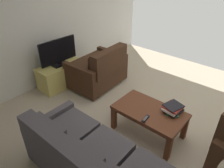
{
  "coord_description": "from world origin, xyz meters",
  "views": [
    {
      "loc": [
        -1.08,
        2.41,
        2.3
      ],
      "look_at": [
        0.44,
        0.64,
        0.88
      ],
      "focal_mm": 33.07,
      "sensor_mm": 36.0,
      "label": 1
    }
  ],
  "objects_px": {
    "loveseat_near": "(99,70)",
    "tv_remote": "(145,119)",
    "coffee_table": "(149,114)",
    "tv_stand": "(62,75)",
    "sofa_main": "(95,165)",
    "flat_tv": "(58,52)",
    "book_stack": "(173,108)"
  },
  "relations": [
    {
      "from": "sofa_main",
      "to": "loveseat_near",
      "type": "bearing_deg",
      "value": -47.45
    },
    {
      "from": "coffee_table",
      "to": "tv_stand",
      "type": "bearing_deg",
      "value": -0.81
    },
    {
      "from": "loveseat_near",
      "to": "book_stack",
      "type": "relative_size",
      "value": 3.8
    },
    {
      "from": "tv_remote",
      "to": "book_stack",
      "type": "bearing_deg",
      "value": -117.63
    },
    {
      "from": "book_stack",
      "to": "sofa_main",
      "type": "bearing_deg",
      "value": 79.06
    },
    {
      "from": "tv_remote",
      "to": "loveseat_near",
      "type": "bearing_deg",
      "value": -24.95
    },
    {
      "from": "flat_tv",
      "to": "book_stack",
      "type": "bearing_deg",
      "value": -176.49
    },
    {
      "from": "sofa_main",
      "to": "book_stack",
      "type": "xyz_separation_m",
      "value": [
        -0.25,
        -1.32,
        0.14
      ]
    },
    {
      "from": "coffee_table",
      "to": "tv_remote",
      "type": "height_order",
      "value": "tv_remote"
    },
    {
      "from": "loveseat_near",
      "to": "tv_remote",
      "type": "height_order",
      "value": "loveseat_near"
    },
    {
      "from": "flat_tv",
      "to": "book_stack",
      "type": "xyz_separation_m",
      "value": [
        -2.39,
        -0.15,
        -0.25
      ]
    },
    {
      "from": "flat_tv",
      "to": "tv_remote",
      "type": "distance_m",
      "value": 2.22
    },
    {
      "from": "coffee_table",
      "to": "tv_stand",
      "type": "distance_m",
      "value": 2.13
    },
    {
      "from": "sofa_main",
      "to": "book_stack",
      "type": "relative_size",
      "value": 6.2
    },
    {
      "from": "sofa_main",
      "to": "tv_remote",
      "type": "distance_m",
      "value": 0.94
    },
    {
      "from": "sofa_main",
      "to": "tv_stand",
      "type": "height_order",
      "value": "sofa_main"
    },
    {
      "from": "tv_stand",
      "to": "flat_tv",
      "type": "bearing_deg",
      "value": -126.19
    },
    {
      "from": "tv_stand",
      "to": "book_stack",
      "type": "bearing_deg",
      "value": -176.47
    },
    {
      "from": "flat_tv",
      "to": "book_stack",
      "type": "height_order",
      "value": "flat_tv"
    },
    {
      "from": "flat_tv",
      "to": "coffee_table",
      "type": "bearing_deg",
      "value": 179.17
    },
    {
      "from": "loveseat_near",
      "to": "tv_remote",
      "type": "bearing_deg",
      "value": 155.05
    },
    {
      "from": "sofa_main",
      "to": "loveseat_near",
      "type": "xyz_separation_m",
      "value": [
        1.53,
        -1.67,
        0.01
      ]
    },
    {
      "from": "sofa_main",
      "to": "tv_stand",
      "type": "bearing_deg",
      "value": -28.67
    },
    {
      "from": "coffee_table",
      "to": "tv_stand",
      "type": "height_order",
      "value": "tv_stand"
    },
    {
      "from": "loveseat_near",
      "to": "flat_tv",
      "type": "bearing_deg",
      "value": 39.27
    },
    {
      "from": "sofa_main",
      "to": "book_stack",
      "type": "bearing_deg",
      "value": -100.94
    },
    {
      "from": "tv_stand",
      "to": "flat_tv",
      "type": "height_order",
      "value": "flat_tv"
    },
    {
      "from": "book_stack",
      "to": "tv_stand",
      "type": "bearing_deg",
      "value": 3.53
    },
    {
      "from": "sofa_main",
      "to": "book_stack",
      "type": "height_order",
      "value": "sofa_main"
    },
    {
      "from": "loveseat_near",
      "to": "flat_tv",
      "type": "relative_size",
      "value": 1.42
    },
    {
      "from": "sofa_main",
      "to": "flat_tv",
      "type": "distance_m",
      "value": 2.47
    },
    {
      "from": "coffee_table",
      "to": "flat_tv",
      "type": "height_order",
      "value": "flat_tv"
    }
  ]
}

